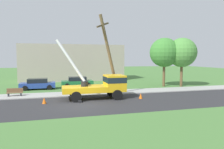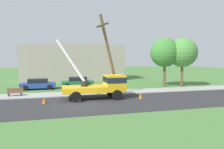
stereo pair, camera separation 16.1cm
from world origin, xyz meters
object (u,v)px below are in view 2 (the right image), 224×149
(traffic_cone_curbside, at_px, (114,93))
(roadside_tree_far, at_px, (182,53))
(traffic_cone_behind, at_px, (44,100))
(parked_sedan_green, at_px, (78,82))
(roadside_tree_near, at_px, (165,53))
(park_bench, at_px, (15,92))
(utility_truck, at_px, (102,85))
(parked_sedan_blue, at_px, (38,84))
(leaning_utility_pole, at_px, (109,55))
(traffic_cone_ahead, at_px, (141,96))

(traffic_cone_curbside, bearing_deg, roadside_tree_far, 21.75)
(traffic_cone_behind, height_order, roadside_tree_far, roadside_tree_far)
(parked_sedan_green, relative_size, roadside_tree_near, 0.64)
(park_bench, relative_size, roadside_tree_far, 0.23)
(park_bench, height_order, roadside_tree_near, roadside_tree_near)
(utility_truck, xyz_separation_m, roadside_tree_far, (12.77, 5.54, 3.41))
(traffic_cone_behind, xyz_separation_m, park_bench, (-3.20, 4.18, 0.18))
(utility_truck, distance_m, roadside_tree_far, 14.33)
(parked_sedan_blue, xyz_separation_m, park_bench, (-1.89, -4.82, -0.25))
(park_bench, bearing_deg, roadside_tree_far, 6.45)
(traffic_cone_behind, distance_m, roadside_tree_far, 19.99)
(park_bench, relative_size, roadside_tree_near, 0.23)
(utility_truck, distance_m, park_bench, 9.32)
(traffic_cone_behind, bearing_deg, park_bench, 127.41)
(parked_sedan_green, bearing_deg, leaning_utility_pole, -70.34)
(roadside_tree_far, bearing_deg, traffic_cone_behind, -160.15)
(traffic_cone_ahead, xyz_separation_m, roadside_tree_near, (6.67, 7.43, 4.55))
(roadside_tree_far, bearing_deg, traffic_cone_ahead, -143.51)
(leaning_utility_pole, bearing_deg, roadside_tree_near, 28.16)
(traffic_cone_curbside, xyz_separation_m, park_bench, (-10.25, 2.06, 0.18))
(leaning_utility_pole, relative_size, traffic_cone_ahead, 15.34)
(utility_truck, height_order, traffic_cone_curbside, utility_truck)
(traffic_cone_behind, xyz_separation_m, parked_sedan_green, (3.89, 10.14, 0.43))
(utility_truck, distance_m, parked_sedan_blue, 10.51)
(traffic_cone_behind, bearing_deg, roadside_tree_far, 19.85)
(traffic_cone_ahead, distance_m, roadside_tree_near, 10.98)
(leaning_utility_pole, bearing_deg, parked_sedan_green, 109.66)
(traffic_cone_curbside, relative_size, roadside_tree_near, 0.08)
(park_bench, bearing_deg, traffic_cone_curbside, -11.36)
(traffic_cone_behind, xyz_separation_m, traffic_cone_curbside, (7.06, 2.12, 0.00))
(utility_truck, distance_m, traffic_cone_behind, 5.76)
(parked_sedan_blue, bearing_deg, utility_truck, -49.18)
(parked_sedan_blue, distance_m, parked_sedan_green, 5.32)
(traffic_cone_curbside, bearing_deg, parked_sedan_green, 111.57)
(leaning_utility_pole, height_order, roadside_tree_far, leaning_utility_pole)
(parked_sedan_green, bearing_deg, parked_sedan_blue, -167.64)
(traffic_cone_behind, relative_size, park_bench, 0.35)
(utility_truck, height_order, traffic_cone_behind, utility_truck)
(park_bench, height_order, roadside_tree_far, roadside_tree_far)
(traffic_cone_curbside, bearing_deg, leaning_utility_pole, 146.07)
(parked_sedan_blue, relative_size, roadside_tree_far, 0.64)
(traffic_cone_ahead, bearing_deg, parked_sedan_green, 117.93)
(roadside_tree_near, bearing_deg, traffic_cone_ahead, -131.91)
(traffic_cone_ahead, xyz_separation_m, traffic_cone_behind, (-9.29, 0.06, 0.00))
(parked_sedan_green, relative_size, roadside_tree_far, 0.64)
(traffic_cone_curbside, relative_size, park_bench, 0.35)
(parked_sedan_green, xyz_separation_m, roadside_tree_near, (12.08, -2.77, 4.12))
(utility_truck, distance_m, traffic_cone_curbside, 2.16)
(roadside_tree_near, bearing_deg, parked_sedan_blue, 174.62)
(parked_sedan_green, xyz_separation_m, park_bench, (-7.08, -5.96, -0.25))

